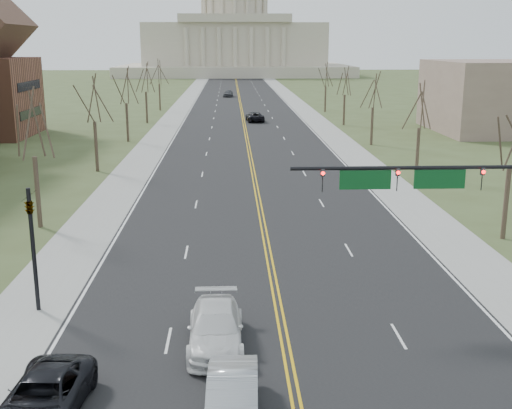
{
  "coord_description": "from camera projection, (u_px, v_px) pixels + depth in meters",
  "views": [
    {
      "loc": [
        -2.26,
        -15.4,
        12.4
      ],
      "look_at": [
        -0.74,
        21.89,
        3.0
      ],
      "focal_mm": 45.0,
      "sensor_mm": 36.0,
      "label": 1
    }
  ],
  "objects": [
    {
      "name": "edge_line_left",
      "position": [
        191.0,
        109.0,
        124.23
      ],
      "size": [
        0.15,
        380.0,
        0.01
      ],
      "primitive_type": "cube",
      "color": "silver",
      "rests_on": "road"
    },
    {
      "name": "car_far_sb",
      "position": [
        228.0,
        93.0,
        152.71
      ],
      "size": [
        2.51,
        5.05,
        1.65
      ],
      "primitive_type": "imported",
      "rotation": [
        0.0,
        0.0,
        -0.12
      ],
      "color": "#47494E",
      "rests_on": "road"
    },
    {
      "name": "tree_l_2",
      "position": [
        126.0,
        87.0,
        81.62
      ],
      "size": [
        3.96,
        3.96,
        9.0
      ],
      "color": "#372B20",
      "rests_on": "ground"
    },
    {
      "name": "car_sb_inner_lead",
      "position": [
        232.0,
        398.0,
        21.55
      ],
      "size": [
        1.88,
        4.98,
        1.62
      ],
      "primitive_type": "imported",
      "rotation": [
        0.0,
        0.0,
        -0.03
      ],
      "color": "#A5A9AD",
      "rests_on": "road"
    },
    {
      "name": "car_far_nb",
      "position": [
        255.0,
        117.0,
        104.49
      ],
      "size": [
        3.04,
        5.85,
        1.58
      ],
      "primitive_type": "imported",
      "rotation": [
        0.0,
        0.0,
        3.22
      ],
      "color": "black",
      "rests_on": "road"
    },
    {
      "name": "cross_road",
      "position": [
        293.0,
        386.0,
        23.86
      ],
      "size": [
        120.0,
        14.0,
        0.01
      ],
      "primitive_type": "cube",
      "color": "black",
      "rests_on": "ground"
    },
    {
      "name": "signal_left",
      "position": [
        32.0,
        236.0,
        29.76
      ],
      "size": [
        0.32,
        0.36,
        6.0
      ],
      "color": "black",
      "rests_on": "ground"
    },
    {
      "name": "tree_r_4",
      "position": [
        326.0,
        76.0,
        117.82
      ],
      "size": [
        3.74,
        3.74,
        8.5
      ],
      "color": "#372B20",
      "rests_on": "ground"
    },
    {
      "name": "car_sb_inner_second",
      "position": [
        216.0,
        328.0,
        26.85
      ],
      "size": [
        2.34,
        5.65,
        1.63
      ],
      "primitive_type": "imported",
      "rotation": [
        0.0,
        0.0,
        0.01
      ],
      "color": "silver",
      "rests_on": "road"
    },
    {
      "name": "road",
      "position": [
        241.0,
        109.0,
        124.62
      ],
      "size": [
        20.0,
        380.0,
        0.01
      ],
      "primitive_type": "cube",
      "color": "black",
      "rests_on": "ground"
    },
    {
      "name": "sidewalk_left",
      "position": [
        179.0,
        109.0,
        124.14
      ],
      "size": [
        4.0,
        380.0,
        0.03
      ],
      "primitive_type": "cube",
      "color": "gray",
      "rests_on": "ground"
    },
    {
      "name": "edge_line_right",
      "position": [
        291.0,
        109.0,
        125.01
      ],
      "size": [
        0.15,
        380.0,
        0.01
      ],
      "primitive_type": "cube",
      "color": "silver",
      "rests_on": "road"
    },
    {
      "name": "tree_r_1",
      "position": [
        420.0,
        108.0,
        59.69
      ],
      "size": [
        3.74,
        3.74,
        8.5
      ],
      "color": "#372B20",
      "rests_on": "ground"
    },
    {
      "name": "tree_r_3",
      "position": [
        345.0,
        83.0,
        98.45
      ],
      "size": [
        3.74,
        3.74,
        8.5
      ],
      "color": "#372B20",
      "rests_on": "ground"
    },
    {
      "name": "center_line",
      "position": [
        241.0,
        109.0,
        124.62
      ],
      "size": [
        0.42,
        380.0,
        0.01
      ],
      "primitive_type": "cube",
      "color": "gold",
      "rests_on": "road"
    },
    {
      "name": "sidewalk_right",
      "position": [
        303.0,
        109.0,
        125.09
      ],
      "size": [
        4.0,
        380.0,
        0.03
      ],
      "primitive_type": "cube",
      "color": "gray",
      "rests_on": "ground"
    },
    {
      "name": "tree_r_0",
      "position": [
        512.0,
        139.0,
        40.31
      ],
      "size": [
        3.74,
        3.74,
        8.5
      ],
      "color": "#372B20",
      "rests_on": "ground"
    },
    {
      "name": "car_sb_outer_lead",
      "position": [
        44.0,
        397.0,
        21.71
      ],
      "size": [
        2.83,
        5.54,
        1.5
      ],
      "primitive_type": "imported",
      "rotation": [
        0.0,
        0.0,
        -0.07
      ],
      "color": "black",
      "rests_on": "road"
    },
    {
      "name": "tree_r_2",
      "position": [
        373.0,
        92.0,
        79.07
      ],
      "size": [
        3.74,
        3.74,
        8.5
      ],
      "color": "#372B20",
      "rests_on": "ground"
    },
    {
      "name": "tree_l_3",
      "position": [
        145.0,
        79.0,
        101.0
      ],
      "size": [
        3.96,
        3.96,
        9.0
      ],
      "color": "#372B20",
      "rests_on": "ground"
    },
    {
      "name": "tree_l_0",
      "position": [
        32.0,
        127.0,
        42.86
      ],
      "size": [
        3.96,
        3.96,
        9.0
      ],
      "color": "#372B20",
      "rests_on": "ground"
    },
    {
      "name": "tree_l_1",
      "position": [
        93.0,
        101.0,
        62.24
      ],
      "size": [
        3.96,
        3.96,
        9.0
      ],
      "color": "#372B20",
      "rests_on": "ground"
    },
    {
      "name": "signal_mast",
      "position": [
        438.0,
        189.0,
        30.01
      ],
      "size": [
        12.12,
        0.44,
        7.2
      ],
      "color": "black",
      "rests_on": "ground"
    },
    {
      "name": "capitol",
      "position": [
        235.0,
        39.0,
        256.72
      ],
      "size": [
        90.0,
        60.0,
        50.0
      ],
      "color": "#BFB59F",
      "rests_on": "ground"
    },
    {
      "name": "tree_l_4",
      "position": [
        159.0,
        73.0,
        120.38
      ],
      "size": [
        3.96,
        3.96,
        9.0
      ],
      "color": "#372B20",
      "rests_on": "ground"
    }
  ]
}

